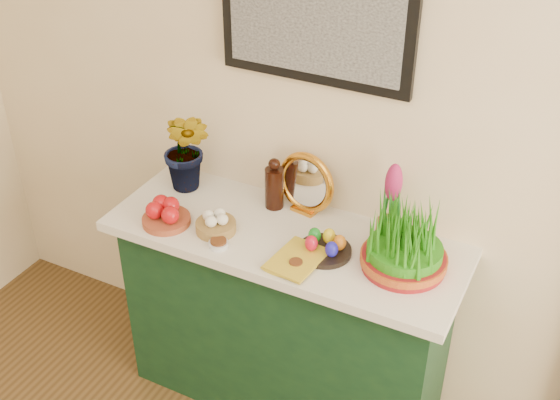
% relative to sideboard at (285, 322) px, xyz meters
% --- Properties ---
extents(sideboard, '(1.30, 0.45, 0.85)m').
position_rel_sideboard_xyz_m(sideboard, '(0.00, 0.00, 0.00)').
color(sideboard, '#153A1C').
rests_on(sideboard, ground).
extents(tablecloth, '(1.40, 0.55, 0.04)m').
position_rel_sideboard_xyz_m(tablecloth, '(0.00, 0.00, 0.45)').
color(tablecloth, silver).
rests_on(tablecloth, sideboard).
extents(hyacinth_green, '(0.25, 0.22, 0.49)m').
position_rel_sideboard_xyz_m(hyacinth_green, '(-0.51, 0.10, 0.71)').
color(hyacinth_green, '#267B27').
rests_on(hyacinth_green, tablecloth).
extents(apple_bowl, '(0.23, 0.23, 0.10)m').
position_rel_sideboard_xyz_m(apple_bowl, '(-0.45, -0.15, 0.51)').
color(apple_bowl, '#964225').
rests_on(apple_bowl, tablecloth).
extents(garlic_basket, '(0.19, 0.19, 0.09)m').
position_rel_sideboard_xyz_m(garlic_basket, '(-0.25, -0.11, 0.50)').
color(garlic_basket, olive).
rests_on(garlic_basket, tablecloth).
extents(vinegar_cruet, '(0.08, 0.08, 0.22)m').
position_rel_sideboard_xyz_m(vinegar_cruet, '(-0.13, 0.15, 0.56)').
color(vinegar_cruet, black).
rests_on(vinegar_cruet, tablecloth).
extents(mirror, '(0.26, 0.10, 0.26)m').
position_rel_sideboard_xyz_m(mirror, '(-0.00, 0.18, 0.59)').
color(mirror, orange).
rests_on(mirror, tablecloth).
extents(book, '(0.18, 0.24, 0.03)m').
position_rel_sideboard_xyz_m(book, '(0.03, -0.14, 0.48)').
color(book, gold).
rests_on(book, tablecloth).
extents(spice_dish_left, '(0.08, 0.08, 0.03)m').
position_rel_sideboard_xyz_m(spice_dish_left, '(-0.19, -0.19, 0.48)').
color(spice_dish_left, silver).
rests_on(spice_dish_left, tablecloth).
extents(spice_dish_right, '(0.06, 0.06, 0.03)m').
position_rel_sideboard_xyz_m(spice_dish_right, '(0.13, -0.17, 0.48)').
color(spice_dish_right, silver).
rests_on(spice_dish_right, tablecloth).
extents(egg_plate, '(0.25, 0.25, 0.08)m').
position_rel_sideboard_xyz_m(egg_plate, '(0.18, -0.05, 0.49)').
color(egg_plate, black).
rests_on(egg_plate, tablecloth).
extents(hyacinth_pink, '(0.10, 0.10, 0.33)m').
position_rel_sideboard_xyz_m(hyacinth_pink, '(0.36, 0.14, 0.61)').
color(hyacinth_pink, '#975337').
rests_on(hyacinth_pink, tablecloth).
extents(wheatgrass_sabzeh, '(0.31, 0.31, 0.26)m').
position_rel_sideboard_xyz_m(wheatgrass_sabzeh, '(0.47, 0.00, 0.58)').
color(wheatgrass_sabzeh, maroon).
rests_on(wheatgrass_sabzeh, tablecloth).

